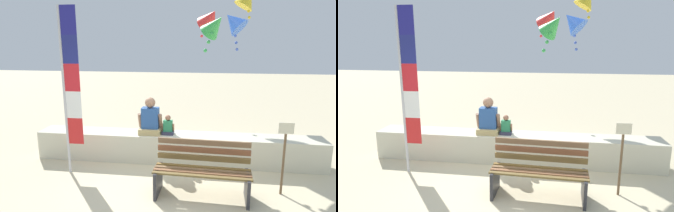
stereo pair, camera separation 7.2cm
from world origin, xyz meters
The scene contains 10 objects.
ground_plane centered at (0.00, 0.00, 0.00)m, with size 40.00×40.00×0.00m, color beige.
seawall_ledge centered at (0.00, 1.23, 0.30)m, with size 5.96×0.60×0.60m, color beige.
park_bench centered at (0.57, -0.13, 0.41)m, with size 1.58×0.67×0.88m.
person_adult centered at (-0.55, 1.19, 0.90)m, with size 0.51×0.37×0.78m.
person_child centered at (-0.18, 1.20, 0.76)m, with size 0.27×0.20×0.42m.
flag_banner centered at (-1.90, 0.39, 1.74)m, with size 0.34×0.05×3.12m.
kite_blue centered at (1.24, 3.39, 3.01)m, with size 0.90×0.81×1.13m.
kite_green centered at (0.73, 2.06, 2.85)m, with size 0.78×0.75×0.90m.
kite_red centered at (0.64, 4.62, 3.21)m, with size 0.99×1.05×1.00m.
sign_post centered at (1.88, 0.08, 0.74)m, with size 0.24×0.04×1.24m.
Camera 1 is at (0.62, -4.53, 2.47)m, focal length 30.81 mm.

